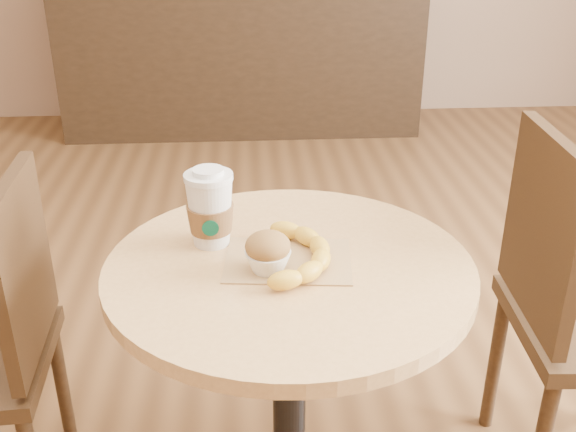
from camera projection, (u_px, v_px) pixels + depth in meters
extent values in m
cylinder|color=black|center=(289.00, 414.00, 1.45)|extent=(0.07, 0.07, 0.72)
cylinder|color=tan|center=(289.00, 269.00, 1.29)|extent=(0.71, 0.71, 0.03)
cylinder|color=#382513|center=(62.00, 387.00, 1.77)|extent=(0.03, 0.03, 0.43)
cube|color=#382513|center=(23.00, 268.00, 1.43)|extent=(0.05, 0.36, 0.40)
cylinder|color=#382513|center=(496.00, 359.00, 1.86)|extent=(0.04, 0.04, 0.46)
cube|color=#382513|center=(543.00, 230.00, 1.49)|extent=(0.05, 0.39, 0.43)
cube|color=black|center=(242.00, 50.00, 4.25)|extent=(2.20, 0.60, 1.00)
cube|color=#A47F4F|center=(288.00, 260.00, 1.29)|extent=(0.26, 0.20, 0.00)
cylinder|color=silver|center=(208.00, 177.00, 1.30)|extent=(0.10, 0.10, 0.01)
cylinder|color=silver|center=(208.00, 171.00, 1.29)|extent=(0.06, 0.06, 0.01)
cylinder|color=#06452D|center=(210.00, 228.00, 1.29)|extent=(0.03, 0.00, 0.03)
ellipsoid|color=brown|center=(268.00, 246.00, 1.24)|extent=(0.08, 0.08, 0.06)
ellipsoid|color=#FAF0C8|center=(268.00, 238.00, 1.23)|extent=(0.03, 0.03, 0.02)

